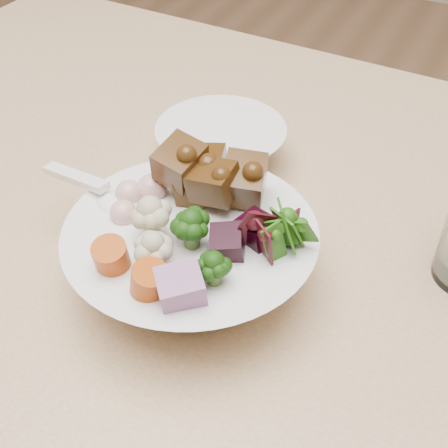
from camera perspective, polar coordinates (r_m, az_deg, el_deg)
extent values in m
cube|color=#DAB280|center=(0.58, 19.12, -13.28)|extent=(1.80, 1.09, 0.04)
cylinder|color=#DAB280|center=(1.39, -12.43, 1.78)|extent=(0.07, 0.07, 0.77)
sphere|color=black|center=(0.52, -2.97, -0.91)|extent=(0.04, 0.04, 0.04)
sphere|color=#C3BA93|center=(0.53, -6.65, 0.05)|extent=(0.04, 0.04, 0.04)
cube|color=black|center=(0.53, 3.01, -0.77)|extent=(0.04, 0.04, 0.03)
cube|color=#8C5484|center=(0.48, -3.96, -5.94)|extent=(0.05, 0.05, 0.04)
cylinder|color=#AA4004|center=(0.52, -10.24, -3.10)|extent=(0.04, 0.04, 0.03)
sphere|color=#DEA39B|center=(0.56, -9.19, 1.01)|extent=(0.02, 0.02, 0.02)
ellipsoid|color=white|center=(0.58, -9.66, 1.75)|extent=(0.05, 0.04, 0.02)
cube|color=white|center=(0.62, -13.42, 4.18)|extent=(0.09, 0.03, 0.02)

